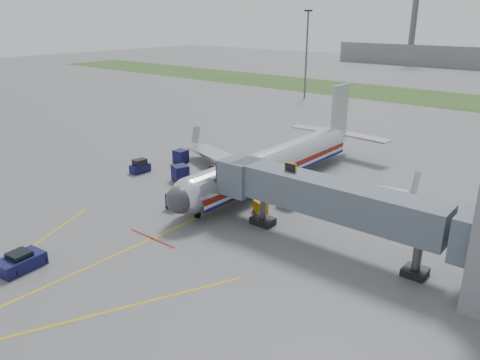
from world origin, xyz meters
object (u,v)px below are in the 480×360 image
Objects in this scene: baggage_tug at (140,166)px; belt_loader at (257,173)px; airliner at (274,163)px; ramp_worker at (241,175)px; pushback_tug at (20,262)px.

belt_loader reaches higher than baggage_tug.
ramp_worker is at bearing -147.74° from airliner.
baggage_tug is at bearing 118.56° from pushback_tug.
ramp_worker is (-0.29, -2.97, 0.45)m from belt_loader.
baggage_tug is 13.63m from ramp_worker.
baggage_tug is 0.62× the size of belt_loader.
ramp_worker is (12.49, 5.46, 0.17)m from baggage_tug.
airliner reaches higher than belt_loader.
belt_loader is (0.85, 30.35, -0.12)m from pushback_tug.
airliner is at bearing 25.60° from baggage_tug.
pushback_tug is (-4.00, -29.55, -2.02)m from airliner.
pushback_tug is 27.39m from ramp_worker.
airliner reaches higher than ramp_worker.
airliner is 8.38× the size of belt_loader.
airliner is 9.47× the size of pushback_tug.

